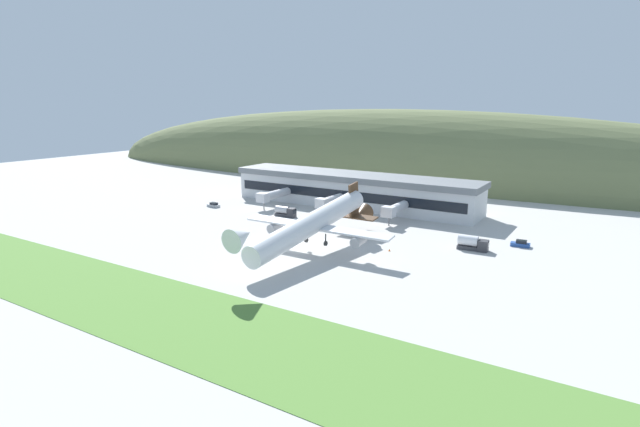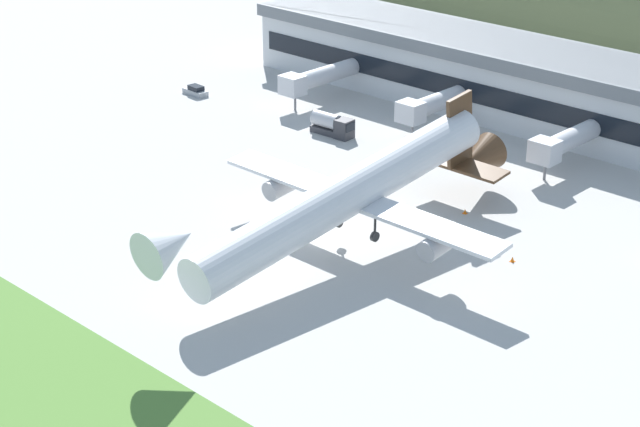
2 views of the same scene
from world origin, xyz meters
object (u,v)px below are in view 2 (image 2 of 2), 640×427
(box_truck, at_px, (332,125))
(traffic_cone_0, at_px, (512,259))
(traffic_cone_1, at_px, (465,211))
(service_car_1, at_px, (195,91))
(terminal_building, at_px, (491,70))
(cargo_airplane, at_px, (351,195))
(jetway_1, at_px, (429,105))
(jetway_2, at_px, (563,143))
(jetway_0, at_px, (317,78))

(box_truck, xyz_separation_m, traffic_cone_0, (40.58, -15.62, -1.19))
(traffic_cone_0, bearing_deg, traffic_cone_1, 149.05)
(service_car_1, xyz_separation_m, box_truck, (27.73, 1.22, 0.85))
(terminal_building, relative_size, box_truck, 12.56)
(cargo_airplane, distance_m, traffic_cone_1, 18.03)
(cargo_airplane, height_order, traffic_cone_0, cargo_airplane)
(jetway_1, xyz_separation_m, traffic_cone_0, (31.50, -25.61, -3.71))
(jetway_2, relative_size, cargo_airplane, 0.24)
(terminal_building, distance_m, jetway_2, 25.61)
(jetway_1, distance_m, box_truck, 13.73)
(jetway_2, height_order, box_truck, jetway_2)
(jetway_0, distance_m, traffic_cone_0, 57.42)
(traffic_cone_0, xyz_separation_m, traffic_cone_1, (-11.09, 6.65, 0.00))
(jetway_0, bearing_deg, traffic_cone_1, -23.48)
(service_car_1, xyz_separation_m, traffic_cone_1, (57.22, -7.75, -0.34))
(cargo_airplane, distance_m, box_truck, 37.09)
(box_truck, bearing_deg, jetway_0, 142.22)
(terminal_building, bearing_deg, traffic_cone_1, -58.83)
(terminal_building, bearing_deg, service_car_1, -145.60)
(box_truck, bearing_deg, traffic_cone_1, -16.91)
(service_car_1, bearing_deg, traffic_cone_1, -7.71)
(jetway_0, distance_m, cargo_airplane, 51.01)
(service_car_1, relative_size, traffic_cone_0, 7.74)
(cargo_airplane, xyz_separation_m, service_car_1, (-54.11, 24.33, -5.99))
(jetway_1, xyz_separation_m, service_car_1, (-36.81, -11.21, -3.37))
(box_truck, bearing_deg, service_car_1, -177.48)
(service_car_1, distance_m, traffic_cone_0, 69.81)
(terminal_building, distance_m, traffic_cone_0, 50.90)
(terminal_building, distance_m, traffic_cone_1, 39.20)
(service_car_1, xyz_separation_m, traffic_cone_0, (68.31, -14.40, -0.34))
(jetway_0, bearing_deg, jetway_1, 3.50)
(jetway_2, relative_size, service_car_1, 2.85)
(box_truck, relative_size, traffic_cone_0, 11.44)
(terminal_building, xyz_separation_m, jetway_1, (-0.34, -14.23, -2.00))
(jetway_2, height_order, service_car_1, jetway_2)
(jetway_2, height_order, traffic_cone_0, jetway_2)
(service_car_1, bearing_deg, jetway_2, 10.77)
(jetway_1, bearing_deg, jetway_0, -176.50)
(service_car_1, bearing_deg, traffic_cone_0, -11.90)
(jetway_0, relative_size, jetway_1, 1.19)
(terminal_building, xyz_separation_m, box_truck, (-9.42, -24.21, -4.52))
(jetway_1, distance_m, traffic_cone_0, 40.76)
(jetway_0, bearing_deg, traffic_cone_0, -25.16)
(service_car_1, bearing_deg, jetway_1, 16.94)
(jetway_2, bearing_deg, terminal_building, 145.80)
(terminal_building, bearing_deg, jetway_1, -91.35)
(cargo_airplane, height_order, traffic_cone_1, cargo_airplane)
(traffic_cone_1, bearing_deg, jetway_2, 86.81)
(jetway_1, relative_size, traffic_cone_1, 21.62)
(service_car_1, bearing_deg, box_truck, 2.52)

